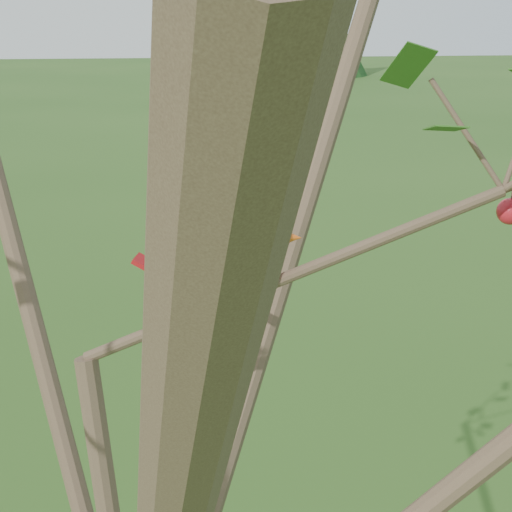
{
  "coord_description": "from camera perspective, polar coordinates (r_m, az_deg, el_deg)",
  "views": [
    {
      "loc": [
        0.08,
        -0.88,
        2.44
      ],
      "look_at": [
        0.2,
        0.07,
        2.11
      ],
      "focal_mm": 50.0,
      "sensor_mm": 36.0,
      "label": 1
    }
  ],
  "objects": [
    {
      "name": "distant_trees",
      "position": [
        25.75,
        -10.0,
        16.64
      ],
      "size": [
        42.99,
        12.71,
        3.49
      ],
      "color": "#453325",
      "rests_on": "ground"
    },
    {
      "name": "cardinal",
      "position": [
        1.02,
        -2.34,
        -0.1
      ],
      "size": [
        0.24,
        0.15,
        0.17
      ],
      "rotation": [
        0.0,
        0.0,
        -0.25
      ],
      "color": "#A4140E",
      "rests_on": "ground"
    },
    {
      "name": "crabapple_tree",
      "position": [
        0.91,
        -10.33,
        -1.73
      ],
      "size": [
        2.35,
        2.05,
        2.95
      ],
      "color": "#453325",
      "rests_on": "ground"
    }
  ]
}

